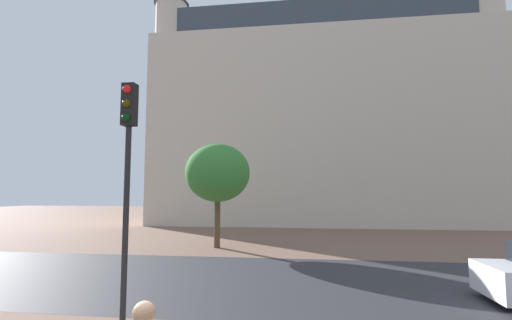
% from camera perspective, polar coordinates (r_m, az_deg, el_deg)
% --- Properties ---
extents(ground_plane, '(120.00, 120.00, 0.00)m').
position_cam_1_polar(ground_plane, '(14.26, -1.32, -16.41)').
color(ground_plane, brown).
extents(street_asphalt_strip, '(120.00, 7.79, 0.00)m').
position_cam_1_polar(street_asphalt_strip, '(12.24, -2.95, -18.27)').
color(street_asphalt_strip, '#2D2D33').
rests_on(street_asphalt_strip, ground_plane).
extents(landmark_building, '(30.15, 11.72, 32.78)m').
position_cam_1_polar(landmark_building, '(35.63, 9.85, 7.30)').
color(landmark_building, beige).
rests_on(landmark_building, ground_plane).
extents(traffic_light_pole, '(0.28, 0.34, 5.07)m').
position_cam_1_polar(traffic_light_pole, '(7.96, -19.63, 0.51)').
color(traffic_light_pole, black).
rests_on(traffic_light_pole, ground_plane).
extents(tree_curb_far, '(3.34, 3.34, 5.32)m').
position_cam_1_polar(tree_curb_far, '(18.84, -6.07, -2.07)').
color(tree_curb_far, brown).
rests_on(tree_curb_far, ground_plane).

